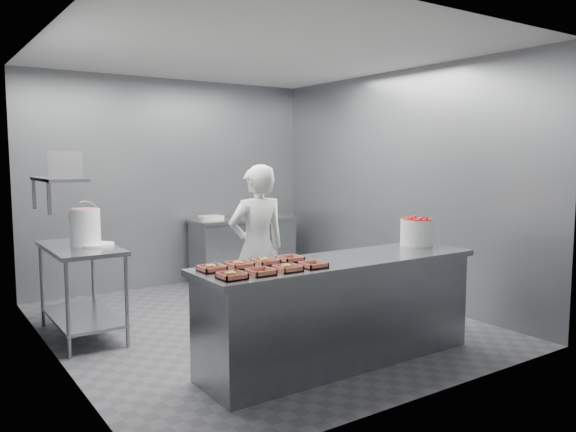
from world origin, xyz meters
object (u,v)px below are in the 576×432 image
object	(u,v)px
prep_table	(81,277)
glaze_bucket	(85,226)
back_counter	(243,249)
tray_7	(290,259)
worker	(257,248)
tray_3	(313,265)
strawberry_tub	(417,231)
tray_0	(231,275)
tray_2	(287,268)
tray_1	(261,272)
tray_5	(239,265)
appliance	(65,165)
tray_4	(211,268)
tray_6	(265,261)
service_counter	(340,310)

from	to	relation	value
prep_table	glaze_bucket	world-z (taller)	glaze_bucket
back_counter	tray_7	bearing A→B (deg)	-113.00
worker	glaze_bucket	size ratio (longest dim) A/B	3.86
back_counter	glaze_bucket	size ratio (longest dim) A/B	3.44
tray_3	strawberry_tub	xyz separation A→B (m)	(1.49, 0.31, 0.12)
tray_0	tray_2	size ratio (longest dim) A/B	1.00
worker	tray_1	bearing A→B (deg)	64.03
back_counter	strawberry_tub	size ratio (longest dim) A/B	4.74
tray_5	strawberry_tub	world-z (taller)	strawberry_tub
tray_1	worker	world-z (taller)	worker
tray_3	appliance	xyz separation A→B (m)	(-1.41, 1.84, 0.77)
tray_3	tray_5	xyz separation A→B (m)	(-0.48, 0.32, 0.00)
tray_3	tray_7	xyz separation A→B (m)	(0.00, 0.32, 0.00)
tray_1	tray_4	xyz separation A→B (m)	(-0.24, 0.32, 0.00)
appliance	tray_6	bearing A→B (deg)	-41.60
tray_6	appliance	distance (m)	2.06
tray_1	tray_5	size ratio (longest dim) A/B	1.00
tray_2	tray_1	bearing A→B (deg)	180.00
tray_2	tray_6	distance (m)	0.32
prep_table	tray_4	distance (m)	1.89
tray_7	tray_0	bearing A→B (deg)	-156.20
tray_5	glaze_bucket	size ratio (longest dim) A/B	0.43
tray_7	worker	bearing A→B (deg)	73.84
tray_1	glaze_bucket	world-z (taller)	glaze_bucket
service_counter	worker	distance (m)	1.24
tray_7	strawberry_tub	xyz separation A→B (m)	(1.49, -0.01, 0.12)
appliance	tray_7	bearing A→B (deg)	-36.26
service_counter	tray_0	xyz separation A→B (m)	(-1.13, -0.16, 0.47)
tray_2	glaze_bucket	world-z (taller)	glaze_bucket
appliance	tray_2	bearing A→B (deg)	-46.71
tray_0	appliance	distance (m)	2.11
worker	glaze_bucket	bearing A→B (deg)	-22.60
tray_7	worker	world-z (taller)	worker
tray_4	tray_7	distance (m)	0.72
prep_table	back_counter	bearing A→B (deg)	27.01
back_counter	tray_2	distance (m)	3.78
back_counter	worker	world-z (taller)	worker
back_counter	tray_5	bearing A→B (deg)	-120.14
tray_0	worker	xyz separation A→B (m)	(1.02, 1.33, -0.08)
tray_5	tray_7	distance (m)	0.48
tray_5	tray_7	bearing A→B (deg)	0.00
worker	glaze_bucket	distance (m)	1.68
tray_7	tray_1	bearing A→B (deg)	-146.40
tray_3	tray_7	size ratio (longest dim) A/B	1.00
tray_4	tray_2	bearing A→B (deg)	-33.60
tray_6	worker	distance (m)	1.15
worker	glaze_bucket	world-z (taller)	worker
tray_4	appliance	size ratio (longest dim) A/B	0.58
tray_4	tray_0	bearing A→B (deg)	-90.00
back_counter	tray_0	distance (m)	4.00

